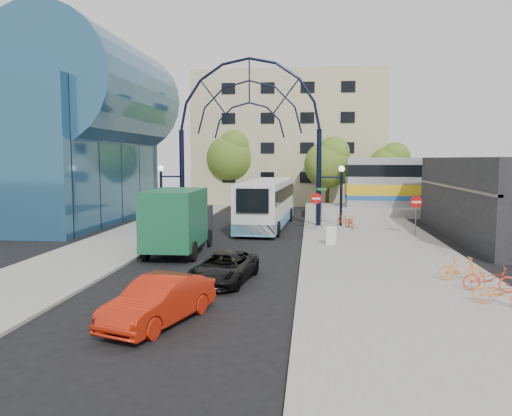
# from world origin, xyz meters

# --- Properties ---
(ground) EXTENTS (120.00, 120.00, 0.00)m
(ground) POSITION_xyz_m (0.00, 0.00, 0.00)
(ground) COLOR black
(ground) RESTS_ON ground
(sidewalk_east) EXTENTS (8.00, 56.00, 0.12)m
(sidewalk_east) POSITION_xyz_m (8.00, 4.00, 0.06)
(sidewalk_east) COLOR gray
(sidewalk_east) RESTS_ON ground
(plaza_west) EXTENTS (5.00, 50.00, 0.12)m
(plaza_west) POSITION_xyz_m (-6.50, 6.00, 0.06)
(plaza_west) COLOR gray
(plaza_west) RESTS_ON ground
(gateway_arch) EXTENTS (13.64, 0.44, 12.10)m
(gateway_arch) POSITION_xyz_m (0.00, 14.00, 8.56)
(gateway_arch) COLOR black
(gateway_arch) RESTS_ON ground
(stop_sign) EXTENTS (0.80, 0.07, 2.50)m
(stop_sign) POSITION_xyz_m (4.80, 12.00, 1.99)
(stop_sign) COLOR slate
(stop_sign) RESTS_ON sidewalk_east
(do_not_enter_sign) EXTENTS (0.76, 0.07, 2.48)m
(do_not_enter_sign) POSITION_xyz_m (11.00, 10.00, 1.98)
(do_not_enter_sign) COLOR slate
(do_not_enter_sign) RESTS_ON sidewalk_east
(street_name_sign) EXTENTS (0.70, 0.70, 2.80)m
(street_name_sign) POSITION_xyz_m (5.20, 12.60, 2.13)
(street_name_sign) COLOR slate
(street_name_sign) RESTS_ON sidewalk_east
(sandwich_board) EXTENTS (0.55, 0.61, 0.99)m
(sandwich_board) POSITION_xyz_m (5.60, 5.98, 0.74)
(sandwich_board) COLOR white
(sandwich_board) RESTS_ON sidewalk_east
(transit_hall) EXTENTS (16.50, 18.00, 14.50)m
(transit_hall) POSITION_xyz_m (-15.30, 15.00, 6.70)
(transit_hall) COLOR #275478
(transit_hall) RESTS_ON ground
(commercial_block_east) EXTENTS (6.00, 16.00, 5.00)m
(commercial_block_east) POSITION_xyz_m (16.00, 10.00, 2.50)
(commercial_block_east) COLOR black
(commercial_block_east) RESTS_ON ground
(apartment_block) EXTENTS (20.00, 12.10, 14.00)m
(apartment_block) POSITION_xyz_m (2.00, 34.97, 7.00)
(apartment_block) COLOR tan
(apartment_block) RESTS_ON ground
(train_platform) EXTENTS (32.00, 5.00, 0.80)m
(train_platform) POSITION_xyz_m (20.00, 22.00, 0.40)
(train_platform) COLOR gray
(train_platform) RESTS_ON ground
(train_car) EXTENTS (25.10, 3.05, 4.20)m
(train_car) POSITION_xyz_m (20.00, 22.00, 2.90)
(train_car) COLOR #B7B7BC
(train_car) RESTS_ON train_platform
(tree_north_a) EXTENTS (4.48, 4.48, 7.00)m
(tree_north_a) POSITION_xyz_m (6.12, 25.93, 4.61)
(tree_north_a) COLOR #382314
(tree_north_a) RESTS_ON ground
(tree_north_b) EXTENTS (5.12, 5.12, 8.00)m
(tree_north_b) POSITION_xyz_m (-3.88, 29.93, 5.27)
(tree_north_b) COLOR #382314
(tree_north_b) RESTS_ON ground
(tree_north_c) EXTENTS (4.16, 4.16, 6.50)m
(tree_north_c) POSITION_xyz_m (12.12, 27.93, 4.28)
(tree_north_c) COLOR #382314
(tree_north_c) RESTS_ON ground
(city_bus) EXTENTS (3.39, 12.33, 3.35)m
(city_bus) POSITION_xyz_m (1.31, 13.70, 1.75)
(city_bus) COLOR silver
(city_bus) RESTS_ON ground
(green_truck) EXTENTS (2.71, 6.72, 3.36)m
(green_truck) POSITION_xyz_m (-2.35, 3.26, 1.68)
(green_truck) COLOR black
(green_truck) RESTS_ON ground
(black_suv) EXTENTS (2.56, 4.53, 1.19)m
(black_suv) POSITION_xyz_m (1.05, -2.64, 0.60)
(black_suv) COLOR black
(black_suv) RESTS_ON ground
(red_sedan) EXTENTS (2.75, 4.51, 1.40)m
(red_sedan) POSITION_xyz_m (0.00, -7.80, 0.70)
(red_sedan) COLOR #B91F0B
(red_sedan) RESTS_ON ground
(bike_near_a) EXTENTS (0.82, 1.72, 0.87)m
(bike_near_a) POSITION_xyz_m (7.25, 13.01, 0.56)
(bike_near_a) COLOR #EE462F
(bike_near_a) RESTS_ON sidewalk_east
(bike_near_b) EXTENTS (1.13, 1.49, 0.89)m
(bike_near_b) POSITION_xyz_m (6.74, 13.72, 0.57)
(bike_near_b) COLOR #CB6D28
(bike_near_b) RESTS_ON sidewalk_east
(bike_far_a) EXTENTS (1.81, 1.32, 0.91)m
(bike_far_a) POSITION_xyz_m (10.67, -5.21, 0.57)
(bike_far_a) COLOR orange
(bike_far_a) RESTS_ON sidewalk_east
(bike_far_b) EXTENTS (1.64, 0.47, 0.98)m
(bike_far_b) POSITION_xyz_m (10.39, -1.78, 0.61)
(bike_far_b) COLOR orange
(bike_far_b) RESTS_ON sidewalk_east
(bike_far_c) EXTENTS (1.90, 0.99, 0.95)m
(bike_far_c) POSITION_xyz_m (10.93, -3.39, 0.60)
(bike_far_c) COLOR #CA4228
(bike_far_c) RESTS_ON sidewalk_east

